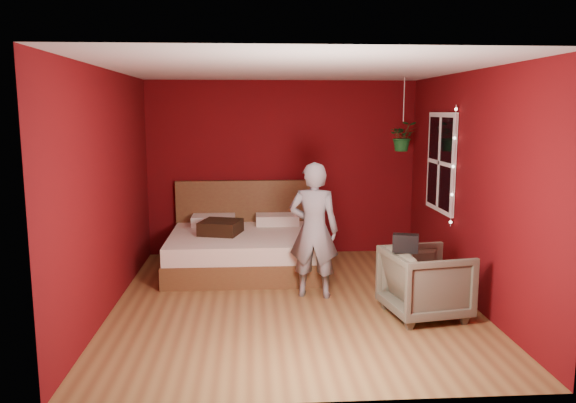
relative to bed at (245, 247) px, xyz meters
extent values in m
plane|color=olive|center=(0.55, -1.42, -0.29)|extent=(4.50, 4.50, 0.00)
cube|color=#56090C|center=(0.55, 0.84, 1.01)|extent=(4.00, 0.02, 2.60)
cube|color=#56090C|center=(0.55, -3.68, 1.01)|extent=(4.00, 0.02, 2.60)
cube|color=#56090C|center=(-1.46, -1.42, 1.01)|extent=(0.02, 4.50, 2.60)
cube|color=#56090C|center=(2.56, -1.42, 1.01)|extent=(0.02, 4.50, 2.60)
cube|color=silver|center=(0.55, -1.42, 2.32)|extent=(4.00, 4.50, 0.02)
cube|color=white|center=(2.52, -0.52, 1.21)|extent=(0.04, 0.97, 1.27)
cube|color=black|center=(2.51, -0.52, 1.21)|extent=(0.02, 0.85, 1.15)
cube|color=white|center=(2.50, -0.52, 1.21)|extent=(0.03, 0.05, 1.15)
cube|color=white|center=(2.50, -0.52, 1.21)|extent=(0.03, 0.85, 0.05)
cylinder|color=silver|center=(2.49, -1.05, 1.21)|extent=(0.01, 0.01, 1.45)
sphere|color=#FFF2CC|center=(2.49, -1.05, 0.53)|extent=(0.04, 0.04, 0.04)
sphere|color=#FFF2CC|center=(2.49, -1.05, 0.87)|extent=(0.04, 0.04, 0.04)
sphere|color=#FFF2CC|center=(2.49, -1.05, 1.21)|extent=(0.04, 0.04, 0.04)
sphere|color=#FFF2CC|center=(2.49, -1.05, 1.54)|extent=(0.04, 0.04, 0.04)
sphere|color=#FFF2CC|center=(2.49, -1.05, 1.88)|extent=(0.04, 0.04, 0.04)
cube|color=brown|center=(0.00, -0.10, -0.15)|extent=(2.06, 1.75, 0.29)
cube|color=beige|center=(0.00, -0.10, 0.11)|extent=(2.01, 1.71, 0.23)
cube|color=brown|center=(0.00, 0.74, 0.27)|extent=(2.06, 0.08, 1.13)
cube|color=silver|center=(-0.46, 0.49, 0.29)|extent=(0.62, 0.39, 0.14)
cube|color=silver|center=(0.46, 0.49, 0.29)|extent=(0.62, 0.39, 0.14)
imported|color=slate|center=(0.81, -1.24, 0.50)|extent=(0.65, 0.50, 1.58)
imported|color=#555543|center=(1.91, -1.97, 0.07)|extent=(0.93, 0.91, 0.73)
cube|color=black|center=(1.65, -2.07, 0.53)|extent=(0.28, 0.20, 0.18)
cube|color=black|center=(-0.33, -0.10, 0.31)|extent=(0.62, 0.62, 0.18)
cylinder|color=silver|center=(2.18, 0.10, 2.01)|extent=(0.01, 0.01, 0.59)
imported|color=#195721|center=(2.18, 0.10, 1.51)|extent=(0.38, 0.33, 0.41)
camera|label=1|loc=(0.09, -7.55, 1.86)|focal=35.00mm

